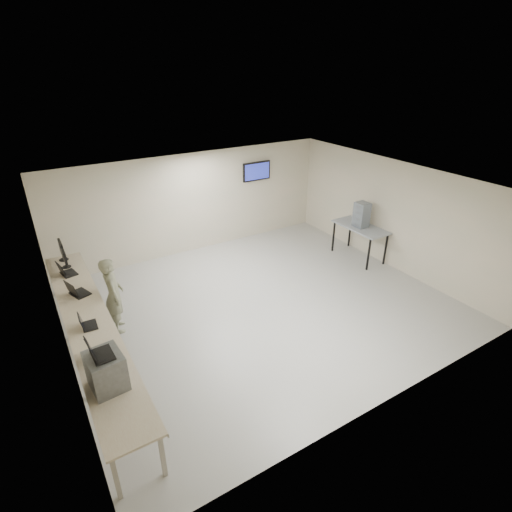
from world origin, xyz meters
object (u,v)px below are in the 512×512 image
workbench (89,324)px  side_table (360,229)px  soldier (114,295)px  equipment_box (106,371)px

workbench → side_table: (7.19, 0.62, 0.04)m
workbench → soldier: size_ratio=3.70×
soldier → side_table: 6.58m
workbench → side_table: 7.21m
equipment_box → side_table: 7.65m
soldier → side_table: size_ratio=1.03×
equipment_box → side_table: (7.25, 2.42, -0.30)m
soldier → workbench: bearing=148.9°
workbench → equipment_box: (-0.06, -1.80, 0.35)m
workbench → side_table: bearing=5.0°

